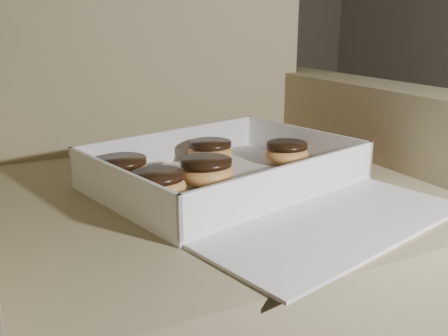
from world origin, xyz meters
TOP-DOWN VIEW (x-y plane):
  - armchair at (0.47, 0.77)m, footprint 0.91×0.77m
  - bakery_box at (0.51, 0.65)m, footprint 0.50×0.55m
  - donut_a at (0.52, 0.79)m, footprint 0.08×0.08m
  - donut_b at (0.64, 0.72)m, footprint 0.08×0.08m
  - donut_c at (0.34, 0.75)m, footprint 0.09×0.09m
  - donut_d at (0.46, 0.68)m, footprint 0.09×0.09m
  - donut_e at (0.37, 0.65)m, footprint 0.08×0.08m
  - crumb_a at (0.36, 0.57)m, footprint 0.01×0.01m
  - crumb_b at (0.60, 0.67)m, footprint 0.01×0.01m
  - crumb_c at (0.53, 0.60)m, footprint 0.01×0.01m
  - crumb_d at (0.51, 0.68)m, footprint 0.01×0.01m

SIDE VIEW (x-z plane):
  - armchair at x=0.47m, z-range -0.18..0.78m
  - crumb_a at x=0.36m, z-range 0.44..0.44m
  - crumb_b at x=0.60m, z-range 0.44..0.44m
  - crumb_c at x=0.53m, z-range 0.44..0.44m
  - crumb_d at x=0.51m, z-range 0.44..0.44m
  - bakery_box at x=0.51m, z-range 0.41..0.47m
  - donut_b at x=0.64m, z-range 0.44..0.48m
  - donut_a at x=0.52m, z-range 0.44..0.48m
  - donut_e at x=0.37m, z-range 0.44..0.48m
  - donut_c at x=0.34m, z-range 0.44..0.48m
  - donut_d at x=0.46m, z-range 0.44..0.48m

